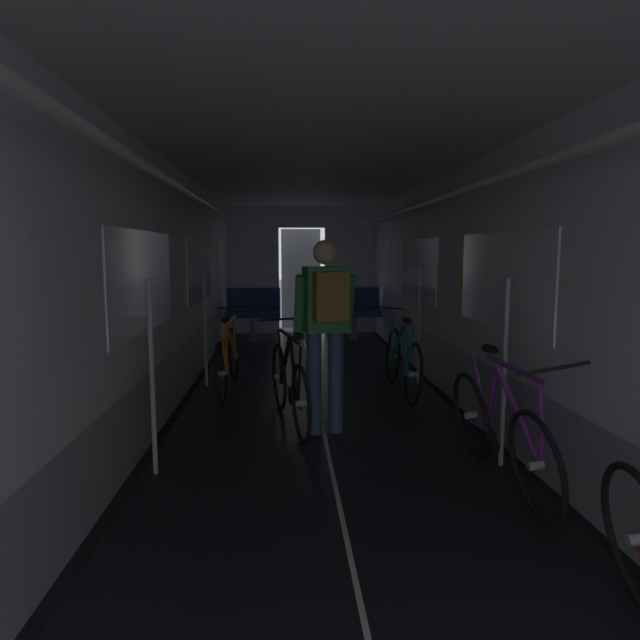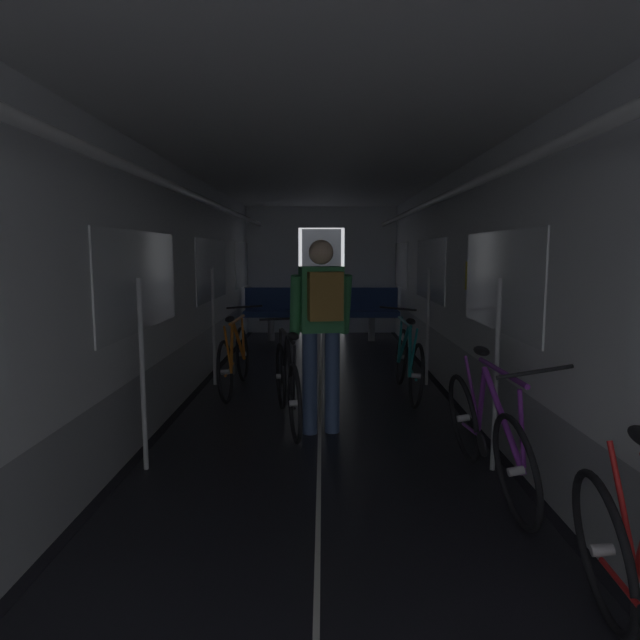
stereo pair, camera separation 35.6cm
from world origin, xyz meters
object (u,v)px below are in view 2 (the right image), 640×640
object	(u,v)px
bicycle_purple	(487,434)
person_cyclist_aisle	(322,319)
bicycle_teal	(408,361)
bicycle_orange	(235,358)
bicycle_black_in_aisle	(287,383)
bench_seat_far_right	(371,309)
bench_seat_far_left	(271,309)

from	to	relation	value
bicycle_purple	person_cyclist_aisle	bearing A→B (deg)	134.57
bicycle_teal	bicycle_orange	bearing A→B (deg)	175.14
bicycle_teal	bicycle_black_in_aisle	size ratio (longest dim) A/B	1.01
bench_seat_far_right	bicycle_teal	xyz separation A→B (m)	(0.07, -3.86, -0.18)
bench_seat_far_left	bicycle_teal	bearing A→B (deg)	-64.12
person_cyclist_aisle	bench_seat_far_right	bearing A→B (deg)	80.33
bench_seat_far_left	bicycle_orange	world-z (taller)	bench_seat_far_left
bench_seat_far_left	person_cyclist_aisle	world-z (taller)	person_cyclist_aisle
bench_seat_far_right	person_cyclist_aisle	bearing A→B (deg)	-99.67
bicycle_purple	bicycle_orange	world-z (taller)	bicycle_purple
bench_seat_far_left	bicycle_purple	size ratio (longest dim) A/B	0.58
bench_seat_far_left	person_cyclist_aisle	xyz separation A→B (m)	(0.92, -5.17, 0.45)
bicycle_purple	bicycle_orange	xyz separation A→B (m)	(-2.10, 2.60, 0.00)
bench_seat_far_right	person_cyclist_aisle	distance (m)	5.26
bench_seat_far_right	bicycle_teal	distance (m)	3.86
bench_seat_far_right	bicycle_purple	world-z (taller)	bicycle_purple
bench_seat_far_left	bicycle_purple	xyz separation A→B (m)	(2.03, -6.29, -0.19)
bench_seat_far_right	person_cyclist_aisle	world-z (taller)	person_cyclist_aisle
bench_seat_far_right	bicycle_orange	bearing A→B (deg)	-116.92
bench_seat_far_left	bicycle_purple	world-z (taller)	bicycle_purple
person_cyclist_aisle	bench_seat_far_left	bearing A→B (deg)	100.09
bench_seat_far_right	bicycle_purple	bearing A→B (deg)	-87.95
bench_seat_far_left	bicycle_orange	xyz separation A→B (m)	(-0.07, -3.69, -0.18)
bicycle_teal	person_cyclist_aisle	size ratio (longest dim) A/B	1.00
bench_seat_far_left	bicycle_orange	bearing A→B (deg)	-91.15
bicycle_black_in_aisle	bicycle_orange	bearing A→B (deg)	119.28
bicycle_black_in_aisle	bench_seat_far_left	bearing A→B (deg)	97.01
person_cyclist_aisle	bicycle_purple	bearing A→B (deg)	-45.43
bicycle_teal	bicycle_black_in_aisle	bearing A→B (deg)	-140.59
bench_seat_far_right	bicycle_orange	distance (m)	4.14
bench_seat_far_left	bicycle_teal	distance (m)	4.29
bicycle_purple	bicycle_teal	distance (m)	2.44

